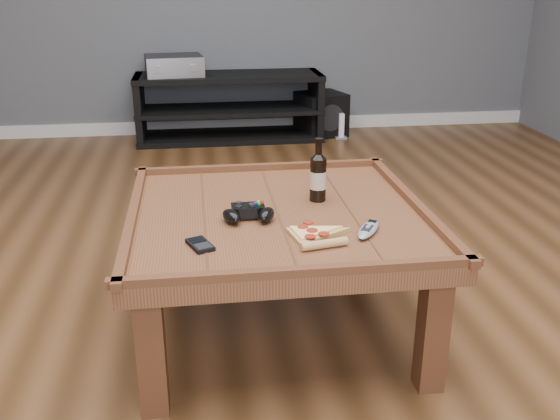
{
  "coord_description": "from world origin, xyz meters",
  "views": [
    {
      "loc": [
        -0.26,
        -1.97,
        1.22
      ],
      "look_at": [
        -0.01,
        -0.17,
        0.52
      ],
      "focal_mm": 40.0,
      "sensor_mm": 36.0,
      "label": 1
    }
  ],
  "objects": [
    {
      "name": "beer_bottle",
      "position": [
        0.16,
        0.09,
        0.54
      ],
      "size": [
        0.06,
        0.06,
        0.23
      ],
      "color": "black",
      "rests_on": "coffee_table"
    },
    {
      "name": "smartphone",
      "position": [
        -0.27,
        -0.26,
        0.46
      ],
      "size": [
        0.09,
        0.12,
        0.01
      ],
      "rotation": [
        0.0,
        0.0,
        0.38
      ],
      "color": "black",
      "rests_on": "coffee_table"
    },
    {
      "name": "game_console",
      "position": [
        0.85,
        2.69,
        0.09
      ],
      "size": [
        0.09,
        0.16,
        0.2
      ],
      "rotation": [
        0.0,
        0.0,
        -0.04
      ],
      "color": "gray",
      "rests_on": "ground"
    },
    {
      "name": "subwoofer",
      "position": [
        0.72,
        2.8,
        0.16
      ],
      "size": [
        0.41,
        0.41,
        0.33
      ],
      "rotation": [
        0.0,
        0.0,
        0.29
      ],
      "color": "black",
      "rests_on": "ground"
    },
    {
      "name": "remote_control",
      "position": [
        0.26,
        -0.22,
        0.46
      ],
      "size": [
        0.13,
        0.17,
        0.02
      ],
      "rotation": [
        0.0,
        0.0,
        -0.54
      ],
      "color": "gray",
      "rests_on": "coffee_table"
    },
    {
      "name": "pizza_slice",
      "position": [
        0.08,
        -0.24,
        0.46
      ],
      "size": [
        0.21,
        0.29,
        0.03
      ],
      "rotation": [
        0.0,
        0.0,
        0.2
      ],
      "color": "tan",
      "rests_on": "coffee_table"
    },
    {
      "name": "baseboard",
      "position": [
        0.0,
        2.99,
        0.05
      ],
      "size": [
        5.0,
        0.02,
        0.1
      ],
      "primitive_type": "cube",
      "color": "silver",
      "rests_on": "ground"
    },
    {
      "name": "media_console",
      "position": [
        0.0,
        2.75,
        0.25
      ],
      "size": [
        1.4,
        0.45,
        0.5
      ],
      "color": "black",
      "rests_on": "ground"
    },
    {
      "name": "game_controller",
      "position": [
        -0.1,
        -0.06,
        0.47
      ],
      "size": [
        0.2,
        0.13,
        0.05
      ],
      "rotation": [
        0.0,
        0.0,
        -0.01
      ],
      "color": "black",
      "rests_on": "coffee_table"
    },
    {
      "name": "ground",
      "position": [
        0.0,
        0.0,
        0.0
      ],
      "size": [
        6.0,
        6.0,
        0.0
      ],
      "primitive_type": "plane",
      "color": "#402612",
      "rests_on": "ground"
    },
    {
      "name": "av_receiver",
      "position": [
        -0.4,
        2.74,
        0.57
      ],
      "size": [
        0.44,
        0.39,
        0.14
      ],
      "rotation": [
        0.0,
        0.0,
        0.11
      ],
      "color": "black",
      "rests_on": "media_console"
    },
    {
      "name": "coffee_table",
      "position": [
        0.0,
        0.0,
        0.39
      ],
      "size": [
        1.03,
        1.03,
        0.48
      ],
      "color": "#582C19",
      "rests_on": "ground"
    }
  ]
}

